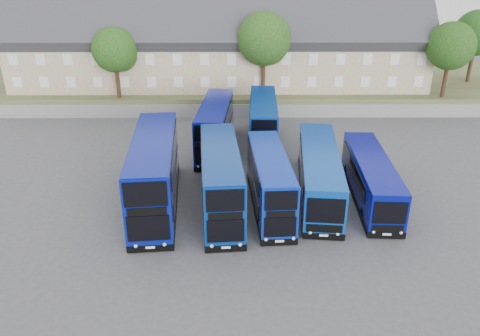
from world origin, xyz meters
The scene contains 15 objects.
ground centered at (0.00, 0.00, 0.00)m, with size 120.00×120.00×0.00m, color #47474C.
retaining_wall centered at (0.00, 24.00, 0.75)m, with size 70.00×0.40×1.50m, color slate.
earth_bank centered at (0.00, 34.00, 1.00)m, with size 80.00×20.00×2.00m, color #4A532E.
terrace_row centered at (-3.00, 30.00, 6.60)m, with size 48.00×10.40×11.20m.
dd_front_left centered at (-6.68, 3.94, 2.42)m, with size 3.92×12.58×4.92m.
dd_front_mid centered at (-2.04, 3.29, 2.17)m, with size 3.44×11.30×4.43m.
dd_front_right centered at (1.35, 3.40, 1.95)m, with size 2.93×10.12×3.97m.
dd_rear_left centered at (-2.90, 14.59, 2.10)m, with size 3.23×10.93×4.29m.
dd_rear_right centered at (1.53, 16.07, 2.07)m, with size 2.86×10.72×4.22m.
coach_east_a centered at (5.12, 5.34, 1.70)m, with size 3.92×12.86×3.46m.
coach_east_b centered at (8.80, 4.81, 1.52)m, with size 3.03×11.46×3.10m.
tree_west centered at (-13.85, 25.10, 7.05)m, with size 4.80×4.80×7.65m.
tree_mid centered at (2.15, 25.60, 8.07)m, with size 5.76×5.76×9.18m.
tree_east centered at (22.15, 25.10, 7.39)m, with size 5.12×5.12×8.16m.
tree_far centered at (28.15, 32.10, 7.73)m, with size 5.44×5.44×8.67m.
Camera 1 is at (-0.90, -25.75, 16.25)m, focal length 35.00 mm.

